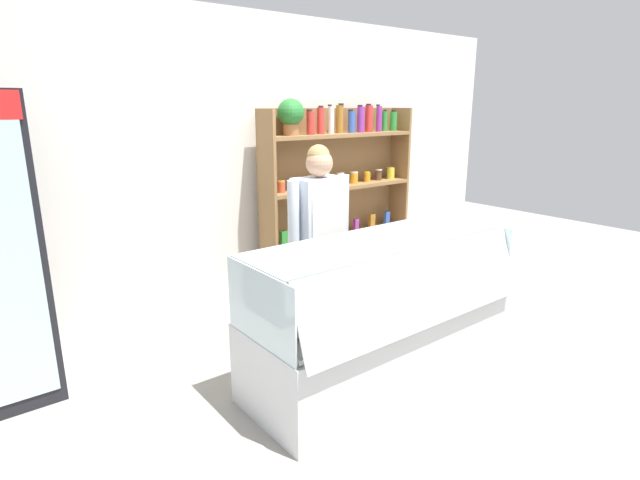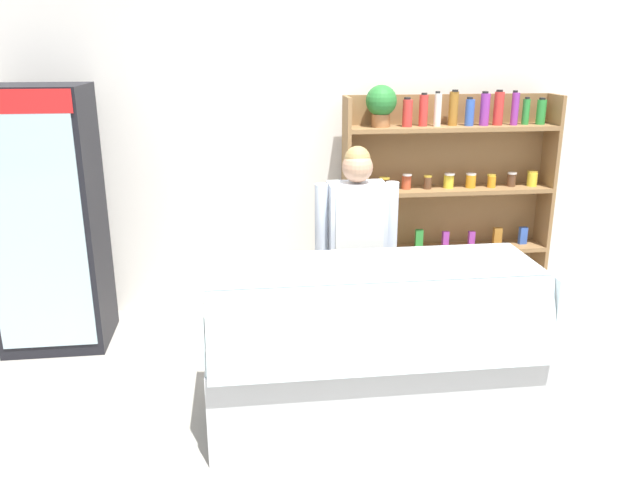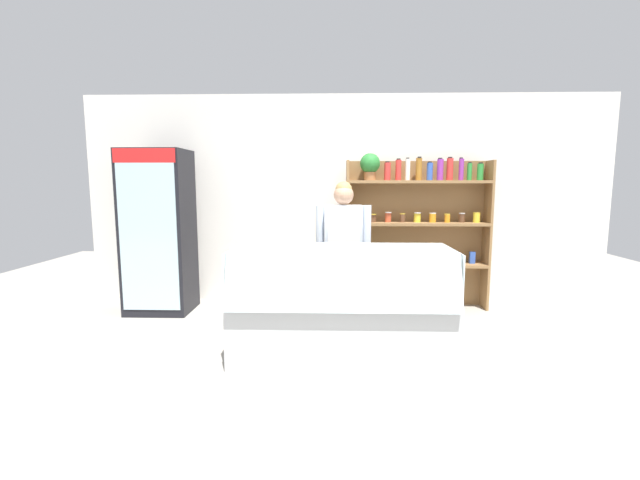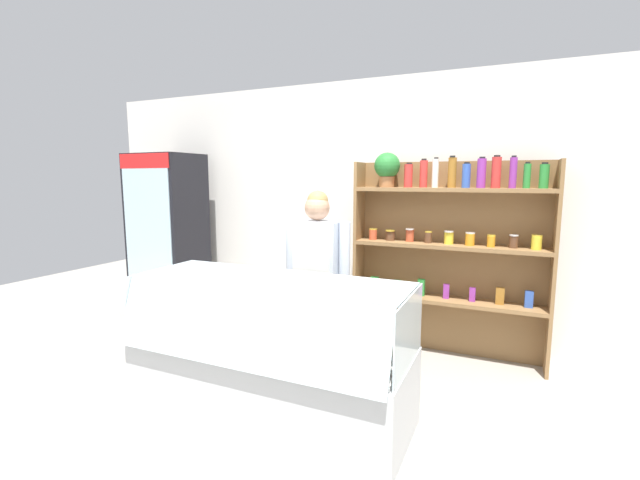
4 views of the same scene
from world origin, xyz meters
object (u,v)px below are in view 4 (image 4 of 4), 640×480
object	(u,v)px
shelving_unit	(444,242)
deli_display_case	(270,375)
shop_clerk	(317,270)
drinks_fridge	(168,239)

from	to	relation	value
shelving_unit	deli_display_case	size ratio (longest dim) A/B	0.99
deli_display_case	shop_clerk	xyz separation A→B (m)	(0.03, 0.73, 0.62)
drinks_fridge	deli_display_case	distance (m)	2.67
shelving_unit	shop_clerk	world-z (taller)	shelving_unit
deli_display_case	shop_clerk	size ratio (longest dim) A/B	1.23
drinks_fridge	deli_display_case	size ratio (longest dim) A/B	1.00
shelving_unit	shop_clerk	distance (m)	1.29
shelving_unit	shop_clerk	bearing A→B (deg)	-134.56
drinks_fridge	shelving_unit	world-z (taller)	drinks_fridge
drinks_fridge	deli_display_case	xyz separation A→B (m)	(2.19, -1.36, -0.67)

